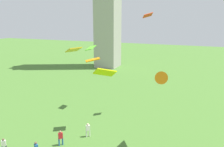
# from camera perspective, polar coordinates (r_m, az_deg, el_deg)

# --- Properties ---
(person_1) EXTENTS (0.49, 0.51, 1.72)m
(person_1) POSITION_cam_1_polar(r_m,az_deg,el_deg) (25.54, -12.96, -15.49)
(person_1) COLOR #235693
(person_1) RESTS_ON ground_plane
(person_4) EXTENTS (0.49, 0.48, 1.68)m
(person_4) POSITION_cam_1_polar(r_m,az_deg,el_deg) (26.68, -6.15, -13.91)
(person_4) COLOR silver
(person_4) RESTS_ON ground_plane
(person_5) EXTENTS (0.48, 0.45, 1.61)m
(person_5) POSITION_cam_1_polar(r_m,az_deg,el_deg) (26.18, -25.83, -16.00)
(person_5) COLOR #2D3338
(person_5) RESTS_ON ground_plane
(kite_flying_0) EXTENTS (1.37, 1.43, 0.80)m
(kite_flying_0) POSITION_cam_1_polar(r_m,az_deg,el_deg) (30.46, 9.10, 14.44)
(kite_flying_0) COLOR red
(kite_flying_1) EXTENTS (1.99, 1.84, 0.42)m
(kite_flying_1) POSITION_cam_1_polar(r_m,az_deg,el_deg) (26.08, -4.96, 3.52)
(kite_flying_1) COLOR orange
(kite_flying_2) EXTENTS (1.75, 2.22, 1.50)m
(kite_flying_2) POSITION_cam_1_polar(r_m,az_deg,el_deg) (23.32, 12.24, -0.80)
(kite_flying_2) COLOR orange
(kite_flying_6) EXTENTS (1.18, 1.72, 0.73)m
(kite_flying_6) POSITION_cam_1_polar(r_m,az_deg,el_deg) (33.06, -5.41, 6.54)
(kite_flying_6) COLOR #5BC629
(kite_flying_7) EXTENTS (1.71, 1.69, 0.57)m
(kite_flying_7) POSITION_cam_1_polar(r_m,az_deg,el_deg) (18.22, -9.78, 5.99)
(kite_flying_7) COLOR gold
(kite_flying_8) EXTENTS (2.07, 1.83, 1.12)m
(kite_flying_8) POSITION_cam_1_polar(r_m,az_deg,el_deg) (19.19, -1.85, 0.29)
(kite_flying_8) COLOR #CAD305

